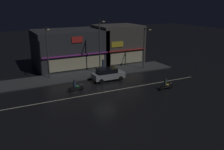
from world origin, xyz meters
TOP-DOWN VIEW (x-y plane):
  - ground_plane at (0.00, 0.00)m, footprint 140.00×140.00m
  - lane_divider_stripe at (0.00, 0.00)m, footprint 26.93×0.16m
  - sidewalk_far at (0.00, 7.45)m, footprint 28.35×4.44m
  - storefront_left_block at (8.50, 12.85)m, footprint 7.43×6.54m
  - storefront_center_block at (0.00, 13.62)m, footprint 10.94×8.07m
  - streetlamp_west at (-4.62, 7.99)m, footprint 0.44×1.64m
  - streetlamp_mid at (2.62, 7.11)m, footprint 0.44×1.64m
  - streetlamp_east at (9.76, 6.39)m, footprint 0.44×1.64m
  - pedestrian_on_sidewalk at (3.60, 8.32)m, footprint 0.37×0.37m
  - parked_car_near_kerb at (2.26, 3.87)m, footprint 4.30×1.98m
  - motorcycle_lead at (6.85, -2.63)m, footprint 1.90×0.60m
  - motorcycle_following at (-3.06, 1.67)m, footprint 1.90×0.60m
  - traffic_cone at (4.23, 4.82)m, footprint 0.36×0.36m

SIDE VIEW (x-z plane):
  - ground_plane at x=0.00m, z-range 0.00..0.00m
  - lane_divider_stripe at x=0.00m, z-range 0.00..0.01m
  - sidewalk_far at x=0.00m, z-range 0.00..0.14m
  - traffic_cone at x=4.23m, z-range 0.00..0.55m
  - motorcycle_lead at x=6.85m, z-range -0.13..1.39m
  - motorcycle_following at x=-3.06m, z-range -0.13..1.39m
  - parked_car_near_kerb at x=2.26m, z-range 0.03..1.70m
  - pedestrian_on_sidewalk at x=3.60m, z-range 0.07..1.89m
  - storefront_center_block at x=0.00m, z-range 0.00..5.87m
  - storefront_left_block at x=8.50m, z-range 0.00..6.35m
  - streetlamp_east at x=9.76m, z-range 0.76..7.04m
  - streetlamp_west at x=-4.62m, z-range 0.77..7.64m
  - streetlamp_mid at x=2.62m, z-range 0.79..8.45m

